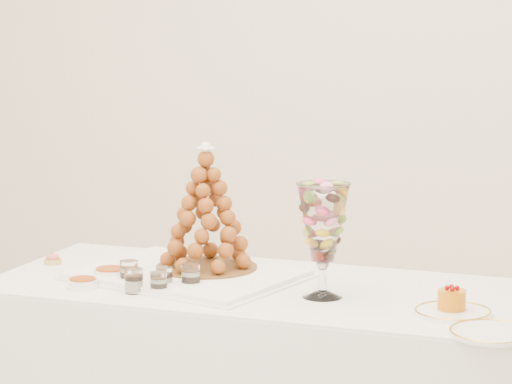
% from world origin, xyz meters
% --- Properties ---
extents(lace_tray, '(0.73, 0.61, 0.02)m').
position_xyz_m(lace_tray, '(-0.21, 0.24, 0.70)').
color(lace_tray, white).
rests_on(lace_tray, buffet_table).
extents(macaron_vase, '(0.15, 0.15, 0.34)m').
position_xyz_m(macaron_vase, '(0.26, 0.16, 0.91)').
color(macaron_vase, white).
rests_on(macaron_vase, buffet_table).
extents(cake_plate, '(0.22, 0.22, 0.01)m').
position_xyz_m(cake_plate, '(0.65, 0.11, 0.70)').
color(cake_plate, white).
rests_on(cake_plate, buffet_table).
extents(spare_plate, '(0.23, 0.23, 0.01)m').
position_xyz_m(spare_plate, '(0.79, -0.05, 0.70)').
color(spare_plate, white).
rests_on(spare_plate, buffet_table).
extents(pink_tart, '(0.06, 0.06, 0.04)m').
position_xyz_m(pink_tart, '(-0.70, 0.26, 0.71)').
color(pink_tart, tan).
rests_on(pink_tart, buffet_table).
extents(verrine_a, '(0.06, 0.06, 0.07)m').
position_xyz_m(verrine_a, '(-0.35, 0.10, 0.73)').
color(verrine_a, white).
rests_on(verrine_a, buffet_table).
extents(verrine_b, '(0.06, 0.06, 0.07)m').
position_xyz_m(verrine_b, '(-0.22, 0.09, 0.73)').
color(verrine_b, white).
rests_on(verrine_b, buffet_table).
extents(verrine_c, '(0.07, 0.07, 0.08)m').
position_xyz_m(verrine_c, '(-0.14, 0.11, 0.73)').
color(verrine_c, white).
rests_on(verrine_c, buffet_table).
extents(verrine_d, '(0.06, 0.06, 0.07)m').
position_xyz_m(verrine_d, '(-0.28, 0.01, 0.73)').
color(verrine_d, white).
rests_on(verrine_d, buffet_table).
extents(verrine_e, '(0.06, 0.06, 0.07)m').
position_xyz_m(verrine_e, '(-0.21, 0.02, 0.73)').
color(verrine_e, white).
rests_on(verrine_e, buffet_table).
extents(ramekin_back, '(0.10, 0.10, 0.03)m').
position_xyz_m(ramekin_back, '(-0.43, 0.14, 0.71)').
color(ramekin_back, white).
rests_on(ramekin_back, buffet_table).
extents(ramekin_front, '(0.09, 0.09, 0.03)m').
position_xyz_m(ramekin_front, '(-0.45, 0.00, 0.71)').
color(ramekin_front, white).
rests_on(ramekin_front, buffet_table).
extents(croquembouche, '(0.33, 0.33, 0.40)m').
position_xyz_m(croquembouche, '(-0.17, 0.30, 0.91)').
color(croquembouche, brown).
rests_on(croquembouche, lace_tray).
extents(mousse_cake, '(0.08, 0.08, 0.07)m').
position_xyz_m(mousse_cake, '(0.65, 0.12, 0.73)').
color(mousse_cake, '#CD6F09').
rests_on(mousse_cake, cake_plate).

